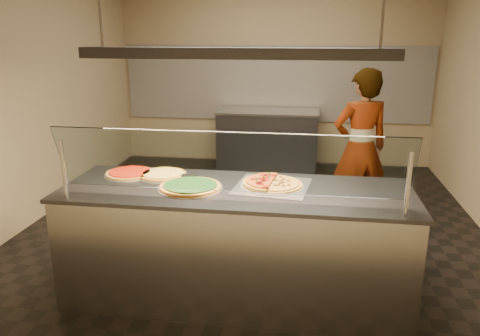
# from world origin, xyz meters

# --- Properties ---
(ground) EXTENTS (5.00, 6.00, 0.02)m
(ground) POSITION_xyz_m (0.00, 0.00, -0.01)
(ground) COLOR black
(ground) RESTS_ON ground
(wall_back) EXTENTS (5.00, 0.02, 3.00)m
(wall_back) POSITION_xyz_m (0.00, 3.01, 1.50)
(wall_back) COLOR #9B8864
(wall_back) RESTS_ON ground
(wall_front) EXTENTS (5.00, 0.02, 3.00)m
(wall_front) POSITION_xyz_m (0.00, -3.01, 1.50)
(wall_front) COLOR #9B8864
(wall_front) RESTS_ON ground
(wall_left) EXTENTS (0.02, 6.00, 3.00)m
(wall_left) POSITION_xyz_m (-2.51, 0.00, 1.50)
(wall_left) COLOR #9B8864
(wall_left) RESTS_ON ground
(tile_band) EXTENTS (4.90, 0.02, 1.20)m
(tile_band) POSITION_xyz_m (0.00, 2.98, 1.30)
(tile_band) COLOR silver
(tile_band) RESTS_ON wall_back
(serving_counter) EXTENTS (2.72, 0.94, 0.93)m
(serving_counter) POSITION_xyz_m (0.03, -1.21, 0.47)
(serving_counter) COLOR #B7B7BC
(serving_counter) RESTS_ON ground
(sneeze_guard) EXTENTS (2.48, 0.18, 0.54)m
(sneeze_guard) POSITION_xyz_m (0.03, -1.55, 1.23)
(sneeze_guard) COLOR #B7B7BC
(sneeze_guard) RESTS_ON serving_counter
(perforated_tray) EXTENTS (0.62, 0.62, 0.01)m
(perforated_tray) POSITION_xyz_m (0.30, -1.12, 0.94)
(perforated_tray) COLOR silver
(perforated_tray) RESTS_ON serving_counter
(half_pizza_pepperoni) EXTENTS (0.28, 0.49, 0.05)m
(half_pizza_pepperoni) POSITION_xyz_m (0.19, -1.12, 0.96)
(half_pizza_pepperoni) COLOR #9C6223
(half_pizza_pepperoni) RESTS_ON perforated_tray
(half_pizza_sausage) EXTENTS (0.28, 0.49, 0.04)m
(half_pizza_sausage) POSITION_xyz_m (0.41, -1.12, 0.96)
(half_pizza_sausage) COLOR #9C6223
(half_pizza_sausage) RESTS_ON perforated_tray
(pizza_spinach) EXTENTS (0.51, 0.51, 0.03)m
(pizza_spinach) POSITION_xyz_m (-0.32, -1.26, 0.95)
(pizza_spinach) COLOR silver
(pizza_spinach) RESTS_ON serving_counter
(pizza_cheese) EXTENTS (0.42, 0.42, 0.03)m
(pizza_cheese) POSITION_xyz_m (-0.63, -0.97, 0.94)
(pizza_cheese) COLOR silver
(pizza_cheese) RESTS_ON serving_counter
(pizza_tomato) EXTENTS (0.43, 0.43, 0.03)m
(pizza_tomato) POSITION_xyz_m (-0.93, -0.98, 0.94)
(pizza_tomato) COLOR silver
(pizza_tomato) RESTS_ON serving_counter
(pizza_spatula) EXTENTS (0.24, 0.22, 0.02)m
(pizza_spatula) POSITION_xyz_m (-0.47, -0.97, 0.96)
(pizza_spatula) COLOR #B7B7BC
(pizza_spatula) RESTS_ON pizza_spinach
(prep_table) EXTENTS (1.56, 0.74, 0.93)m
(prep_table) POSITION_xyz_m (-0.06, 2.55, 0.47)
(prep_table) COLOR #3F3F44
(prep_table) RESTS_ON ground
(worker) EXTENTS (0.74, 0.61, 1.74)m
(worker) POSITION_xyz_m (1.13, 0.51, 0.87)
(worker) COLOR #2D2C38
(worker) RESTS_ON ground
(heat_lamp_housing) EXTENTS (2.30, 0.18, 0.08)m
(heat_lamp_housing) POSITION_xyz_m (0.03, -1.21, 1.95)
(heat_lamp_housing) COLOR #3F3F44
(heat_lamp_housing) RESTS_ON ceiling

